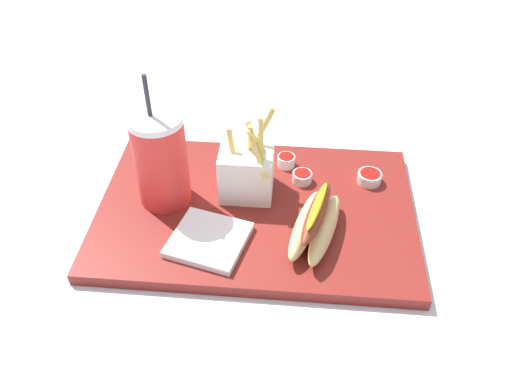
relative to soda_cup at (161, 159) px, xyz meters
The scene contains 9 objects.
ground_plane 0.18m from the soda_cup, behind, with size 2.40×2.40×0.02m, color silver.
food_tray 0.17m from the soda_cup, behind, with size 0.50×0.33×0.02m, color maroon.
soda_cup is the anchor object (origin of this frame).
fries_basket 0.14m from the soda_cup, 168.35° to the right, with size 0.08×0.08×0.15m.
hot_dog_1 0.25m from the soda_cup, 164.59° to the left, with size 0.09×0.16×0.07m.
ketchup_cup_1 0.23m from the soda_cup, 164.71° to the right, with size 0.03×0.03×0.02m.
ketchup_cup_2 0.22m from the soda_cup, 152.08° to the right, with size 0.03×0.03×0.02m.
ketchup_cup_3 0.34m from the soda_cup, 168.27° to the right, with size 0.04×0.04×0.02m.
napkin_stack 0.14m from the soda_cup, 131.99° to the left, with size 0.11×0.10×0.01m, color white.
Camera 1 is at (-0.05, 0.62, 0.59)m, focal length 37.50 mm.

